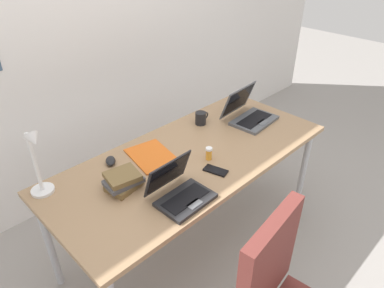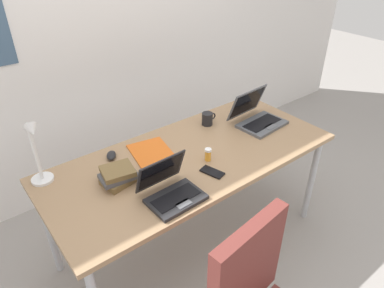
% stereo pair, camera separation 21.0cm
% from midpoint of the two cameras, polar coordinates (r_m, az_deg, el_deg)
% --- Properties ---
extents(ground_plane, '(12.00, 12.00, 0.00)m').
position_cam_midpoint_polar(ground_plane, '(2.64, -2.36, -15.31)').
color(ground_plane, gray).
extents(wall_back, '(6.00, 0.13, 2.60)m').
position_cam_midpoint_polar(wall_back, '(2.78, -19.34, 17.16)').
color(wall_back, silver).
rests_on(wall_back, ground_plane).
extents(desk, '(1.80, 0.80, 0.74)m').
position_cam_midpoint_polar(desk, '(2.18, -2.75, -3.12)').
color(desk, '#9E7A56').
rests_on(desk, ground_plane).
extents(desk_lamp, '(0.12, 0.18, 0.40)m').
position_cam_midpoint_polar(desk_lamp, '(1.94, -26.62, -2.96)').
color(desk_lamp, white).
rests_on(desk_lamp, desk).
extents(laptop_back_left, '(0.29, 0.27, 0.20)m').
position_cam_midpoint_polar(laptop_back_left, '(1.81, -5.27, -7.78)').
color(laptop_back_left, '#232326').
rests_on(laptop_back_left, desk).
extents(laptop_front_left, '(0.35, 0.33, 0.23)m').
position_cam_midpoint_polar(laptop_front_left, '(2.53, 6.89, 4.77)').
color(laptop_front_left, '#515459').
rests_on(laptop_front_left, desk).
extents(computer_mouse, '(0.10, 0.11, 0.03)m').
position_cam_midpoint_polar(computer_mouse, '(2.15, -15.78, -2.72)').
color(computer_mouse, black).
rests_on(computer_mouse, desk).
extents(cell_phone, '(0.10, 0.15, 0.01)m').
position_cam_midpoint_polar(cell_phone, '(2.01, 0.86, -4.41)').
color(cell_phone, black).
rests_on(cell_phone, desk).
extents(pill_bottle, '(0.04, 0.04, 0.08)m').
position_cam_midpoint_polar(pill_bottle, '(2.09, -0.12, -1.61)').
color(pill_bottle, gold).
rests_on(pill_bottle, desk).
extents(book_stack, '(0.21, 0.18, 0.09)m').
position_cam_midpoint_polar(book_stack, '(1.93, -14.12, -5.92)').
color(book_stack, brown).
rests_on(book_stack, desk).
extents(paper_folder_far_corner, '(0.28, 0.35, 0.01)m').
position_cam_midpoint_polar(paper_folder_far_corner, '(2.16, -9.31, -1.98)').
color(paper_folder_far_corner, orange).
rests_on(paper_folder_far_corner, desk).
extents(coffee_mug, '(0.11, 0.08, 0.09)m').
position_cam_midpoint_polar(coffee_mug, '(2.46, -0.99, 4.14)').
color(coffee_mug, black).
rests_on(coffee_mug, desk).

